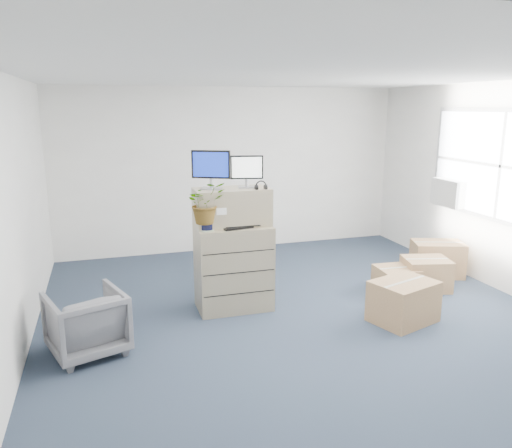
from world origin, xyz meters
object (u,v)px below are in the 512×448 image
(monitor_right, at_px, (247,170))
(water_bottle, at_px, (240,215))
(monitor_left, at_px, (211,167))
(keyboard, at_px, (241,226))
(filing_cabinet_lower, at_px, (234,267))
(potted_plant, at_px, (206,208))
(office_chair, at_px, (86,320))

(monitor_right, bearing_deg, water_bottle, -164.64)
(monitor_left, relative_size, keyboard, 0.96)
(monitor_right, bearing_deg, filing_cabinet_lower, -153.99)
(keyboard, height_order, water_bottle, water_bottle)
(filing_cabinet_lower, bearing_deg, monitor_right, 14.02)
(potted_plant, bearing_deg, filing_cabinet_lower, 18.61)
(monitor_right, xyz_separation_m, water_bottle, (-0.08, -0.00, -0.55))
(monitor_left, xyz_separation_m, office_chair, (-1.49, -0.79, -1.41))
(filing_cabinet_lower, distance_m, keyboard, 0.56)
(monitor_left, bearing_deg, office_chair, -126.82)
(potted_plant, bearing_deg, water_bottle, 19.29)
(water_bottle, relative_size, office_chair, 0.34)
(filing_cabinet_lower, xyz_separation_m, water_bottle, (0.11, 0.04, 0.65))
(monitor_left, xyz_separation_m, potted_plant, (-0.11, -0.20, -0.45))
(monitor_left, bearing_deg, keyboard, -4.77)
(keyboard, distance_m, potted_plant, 0.50)
(monitor_left, distance_m, keyboard, 0.79)
(potted_plant, height_order, office_chair, potted_plant)
(monitor_right, xyz_separation_m, potted_plant, (-0.55, -0.17, -0.41))
(water_bottle, distance_m, potted_plant, 0.51)
(monitor_left, height_order, office_chair, monitor_left)
(filing_cabinet_lower, height_order, office_chair, filing_cabinet_lower)
(monitor_right, bearing_deg, potted_plant, -150.75)
(filing_cabinet_lower, xyz_separation_m, office_chair, (-1.74, -0.71, -0.17))
(water_bottle, bearing_deg, monitor_left, 174.19)
(water_bottle, height_order, potted_plant, potted_plant)
(keyboard, xyz_separation_m, potted_plant, (-0.43, -0.02, 0.25))
(water_bottle, height_order, office_chair, water_bottle)
(filing_cabinet_lower, xyz_separation_m, potted_plant, (-0.36, -0.12, 0.80))
(keyboard, xyz_separation_m, water_bottle, (0.04, 0.15, 0.11))
(monitor_left, xyz_separation_m, water_bottle, (0.35, -0.04, -0.59))
(monitor_right, xyz_separation_m, keyboard, (-0.12, -0.15, -0.66))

